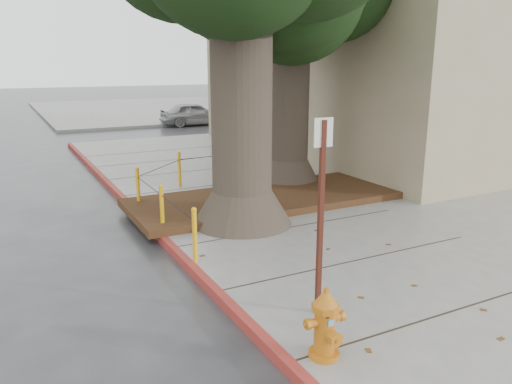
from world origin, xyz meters
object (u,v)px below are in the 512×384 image
at_px(fire_hydrant, 325,324).
at_px(car_silver, 194,114).
at_px(car_red, 306,113).
at_px(signpost, 321,207).

relative_size(fire_hydrant, car_silver, 0.23).
bearing_deg(car_red, fire_hydrant, 147.81).
bearing_deg(signpost, car_red, 61.76).
xyz_separation_m(fire_hydrant, car_red, (12.93, 20.25, -0.02)).
distance_m(car_silver, car_red, 6.41).
relative_size(fire_hydrant, signpost, 0.32).
height_order(fire_hydrant, car_silver, car_silver).
bearing_deg(fire_hydrant, car_silver, 74.27).
xyz_separation_m(signpost, car_silver, (6.25, 21.14, -0.98)).
bearing_deg(car_red, signpost, 147.70).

